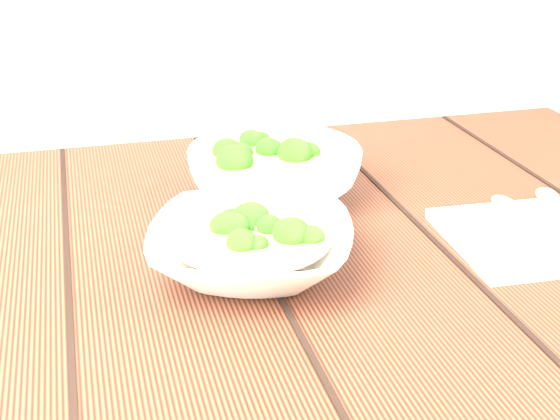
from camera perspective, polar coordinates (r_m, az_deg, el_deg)
name	(u,v)px	position (r m, az deg, el deg)	size (l,w,h in m)	color
table	(273,339)	(0.92, -0.50, -9.44)	(1.20, 0.80, 0.75)	#391A10
soup_bowl_front	(251,247)	(0.80, -2.13, -2.69)	(0.27, 0.27, 0.06)	white
soup_bowl_back	(275,173)	(0.97, -0.39, 2.75)	(0.22, 0.22, 0.08)	white
trivet	(277,205)	(0.93, -0.20, 0.39)	(0.11, 0.11, 0.03)	black
napkin	(543,236)	(0.92, 18.67, -1.79)	(0.21, 0.17, 0.01)	beige
spoon_left	(517,215)	(0.95, 16.92, -0.33)	(0.04, 0.17, 0.01)	#AEAA99
spoon_right	(552,206)	(0.98, 19.26, 0.27)	(0.09, 0.17, 0.01)	#AEAA99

